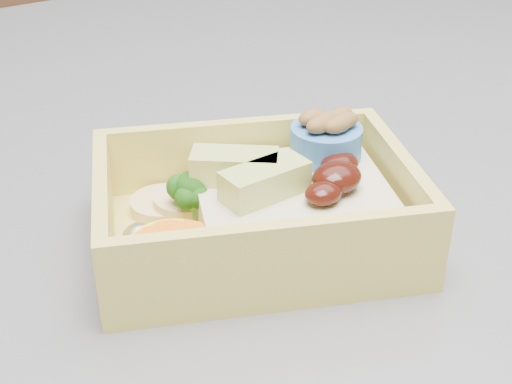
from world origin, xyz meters
TOP-DOWN VIEW (x-y plane):
  - bento_box at (-0.09, -0.22)m, footprint 0.20×0.18m

SIDE VIEW (x-z plane):
  - bento_box at x=-0.09m, z-range 0.91..0.97m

